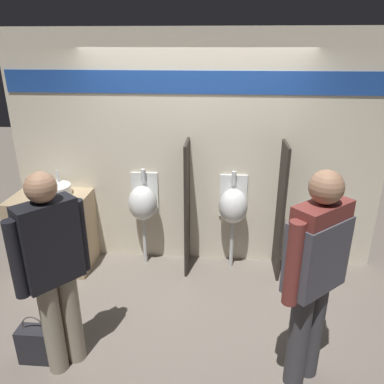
% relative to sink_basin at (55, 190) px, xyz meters
% --- Properties ---
extents(ground_plane, '(16.00, 16.00, 0.00)m').
position_rel_sink_basin_xyz_m(ground_plane, '(1.61, -0.33, -0.96)').
color(ground_plane, '#70665B').
extents(display_wall, '(4.27, 0.07, 2.70)m').
position_rel_sink_basin_xyz_m(display_wall, '(1.61, 0.27, 0.40)').
color(display_wall, beige).
rests_on(display_wall, ground_plane).
extents(sink_counter, '(0.86, 0.60, 0.90)m').
position_rel_sink_basin_xyz_m(sink_counter, '(-0.05, -0.06, -0.51)').
color(sink_counter, tan).
rests_on(sink_counter, ground_plane).
extents(sink_basin, '(0.37, 0.37, 0.25)m').
position_rel_sink_basin_xyz_m(sink_basin, '(0.00, 0.00, 0.00)').
color(sink_basin, silver).
rests_on(sink_basin, sink_counter).
extents(cell_phone, '(0.07, 0.14, 0.01)m').
position_rel_sink_basin_xyz_m(cell_phone, '(0.21, -0.18, -0.05)').
color(cell_phone, black).
rests_on(cell_phone, sink_counter).
extents(divider_near_counter, '(0.03, 0.45, 1.56)m').
position_rel_sink_basin_xyz_m(divider_near_counter, '(1.54, 0.02, -0.18)').
color(divider_near_counter, '#28231E').
rests_on(divider_near_counter, ground_plane).
extents(divider_mid, '(0.03, 0.45, 1.56)m').
position_rel_sink_basin_xyz_m(divider_mid, '(2.59, 0.02, -0.18)').
color(divider_mid, '#28231E').
rests_on(divider_mid, ground_plane).
extents(urinal_near_counter, '(0.34, 0.32, 1.18)m').
position_rel_sink_basin_xyz_m(urinal_near_counter, '(1.01, 0.09, -0.17)').
color(urinal_near_counter, silver).
rests_on(urinal_near_counter, ground_plane).
extents(urinal_far, '(0.34, 0.32, 1.18)m').
position_rel_sink_basin_xyz_m(urinal_far, '(2.06, 0.09, -0.17)').
color(urinal_far, silver).
rests_on(urinal_far, ground_plane).
extents(toilet, '(0.37, 0.53, 0.81)m').
position_rel_sink_basin_xyz_m(toilet, '(3.12, -0.05, -0.68)').
color(toilet, silver).
rests_on(toilet, ground_plane).
extents(person_in_vest, '(0.50, 0.48, 1.77)m').
position_rel_sink_basin_xyz_m(person_in_vest, '(2.60, -1.52, 0.07)').
color(person_in_vest, '#3D3D42').
rests_on(person_in_vest, ground_plane).
extents(person_with_lanyard, '(0.43, 0.48, 1.71)m').
position_rel_sink_basin_xyz_m(person_with_lanyard, '(0.66, -1.54, -0.02)').
color(person_with_lanyard, gray).
rests_on(person_with_lanyard, ground_plane).
extents(shopping_bag, '(0.28, 0.15, 0.45)m').
position_rel_sink_basin_xyz_m(shopping_bag, '(0.39, -1.52, -0.79)').
color(shopping_bag, '#232328').
rests_on(shopping_bag, ground_plane).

